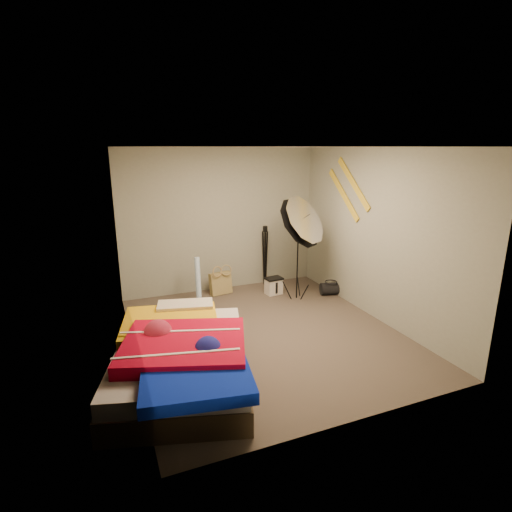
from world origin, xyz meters
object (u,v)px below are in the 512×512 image
tote_bag (221,283)px  duffel_bag (331,289)px  camera_tripod (265,251)px  photo_umbrella (299,223)px  wrapping_roll (198,281)px  bed (182,357)px  camera_case (274,286)px

tote_bag → duffel_bag: size_ratio=1.10×
duffel_bag → camera_tripod: 1.36m
camera_tripod → tote_bag: bearing=-170.0°
duffel_bag → photo_umbrella: bearing=-159.7°
wrapping_roll → duffel_bag: 2.30m
wrapping_roll → bed: wrapping_roll is taller
duffel_bag → photo_umbrella: (-0.70, -0.08, 1.22)m
camera_case → camera_tripod: bearing=78.1°
wrapping_roll → camera_tripod: size_ratio=0.69×
camera_case → camera_tripod: 0.72m
bed → photo_umbrella: size_ratio=1.29×
camera_tripod → duffel_bag: bearing=-47.1°
camera_case → photo_umbrella: size_ratio=0.15×
tote_bag → duffel_bag: bearing=-33.4°
camera_case → duffel_bag: size_ratio=0.78×
wrapping_roll → bed: size_ratio=0.32×
camera_case → bed: 2.94m
tote_bag → photo_umbrella: (1.07, -0.84, 1.13)m
tote_bag → wrapping_roll: 0.56m
camera_case → bed: bearing=-140.5°
wrapping_roll → photo_umbrella: bearing=-20.9°
wrapping_roll → bed: bearing=-108.4°
bed → camera_tripod: 3.37m
tote_bag → bed: size_ratio=0.16×
tote_bag → camera_case: tote_bag is taller
wrapping_roll → duffel_bag: size_ratio=2.20×
wrapping_roll → camera_case: size_ratio=2.83×
duffel_bag → camera_tripod: bearing=146.4°
wrapping_roll → photo_umbrella: (1.53, -0.58, 0.94)m
wrapping_roll → camera_case: bearing=-3.8°
tote_bag → camera_case: (0.86, -0.35, -0.06)m
tote_bag → wrapping_roll: wrapping_roll is taller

